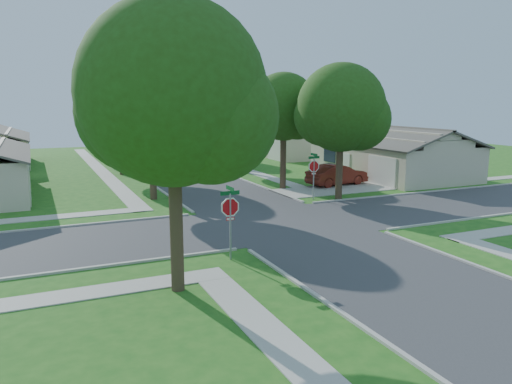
{
  "coord_description": "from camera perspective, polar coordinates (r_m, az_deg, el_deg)",
  "views": [
    {
      "loc": [
        -11.64,
        -22.63,
        6.28
      ],
      "look_at": [
        -1.18,
        0.65,
        1.6
      ],
      "focal_mm": 35.0,
      "sensor_mm": 36.0,
      "label": 1
    }
  ],
  "objects": [
    {
      "name": "car_curb_east",
      "position": [
        52.77,
        -7.75,
        4.29
      ],
      "size": [
        2.16,
        4.57,
        1.51
      ],
      "primitive_type": "imported",
      "rotation": [
        0.0,
        0.0,
        -0.09
      ],
      "color": "black",
      "rests_on": "ground"
    },
    {
      "name": "ground",
      "position": [
        26.21,
        2.94,
        -3.48
      ],
      "size": [
        100.0,
        100.0,
        0.0
      ],
      "primitive_type": "plane",
      "color": "#205918",
      "rests_on": "ground"
    },
    {
      "name": "tree_w_mid",
      "position": [
        44.19,
        -15.34,
        10.3
      ],
      "size": [
        5.8,
        5.6,
        9.56
      ],
      "color": "#38281C",
      "rests_on": "ground"
    },
    {
      "name": "sidewalk_ne",
      "position": [
        52.14,
        -4.13,
        3.47
      ],
      "size": [
        1.2,
        40.0,
        0.04
      ],
      "primitive_type": "cube",
      "color": "#9E9B91",
      "rests_on": "ground"
    },
    {
      "name": "stop_sign_sw",
      "position": [
        19.69,
        -2.97,
        -2.09
      ],
      "size": [
        1.05,
        0.8,
        2.98
      ],
      "color": "gray",
      "rests_on": "ground"
    },
    {
      "name": "tree_e_far",
      "position": [
        58.96,
        -8.18,
        10.0
      ],
      "size": [
        5.17,
        5.0,
        8.72
      ],
      "color": "#38281C",
      "rests_on": "ground"
    },
    {
      "name": "tree_w_far",
      "position": [
        57.07,
        -17.39,
        9.15
      ],
      "size": [
        4.76,
        4.6,
        8.04
      ],
      "color": "#38281C",
      "rests_on": "ground"
    },
    {
      "name": "car_driveway",
      "position": [
        37.98,
        9.24,
        1.96
      ],
      "size": [
        5.04,
        2.32,
        1.6
      ],
      "primitive_type": "imported",
      "rotation": [
        0.0,
        0.0,
        1.7
      ],
      "color": "#5C1B13",
      "rests_on": "ground"
    },
    {
      "name": "tree_w_near",
      "position": [
        32.4,
        -11.91,
        9.88
      ],
      "size": [
        5.38,
        5.2,
        8.97
      ],
      "color": "#38281C",
      "rests_on": "ground"
    },
    {
      "name": "sidewalk_nw",
      "position": [
        49.34,
        -17.57,
        2.62
      ],
      "size": [
        1.2,
        40.0,
        0.04
      ],
      "primitive_type": "cube",
      "color": "#9E9B91",
      "rests_on": "ground"
    },
    {
      "name": "house_ne_near",
      "position": [
        43.78,
        15.16,
        3.79
      ],
      "size": [
        8.42,
        13.6,
        4.23
      ],
      "color": "#BCAD94",
      "rests_on": "ground"
    },
    {
      "name": "tree_ne_corner",
      "position": [
        32.32,
        9.77,
        9.03
      ],
      "size": [
        5.8,
        5.6,
        8.66
      ],
      "color": "#38281C",
      "rests_on": "ground"
    },
    {
      "name": "tree_e_near",
      "position": [
        35.63,
        3.24,
        9.35
      ],
      "size": [
        4.97,
        4.8,
        8.28
      ],
      "color": "#38281C",
      "rests_on": "ground"
    },
    {
      "name": "tree_e_mid",
      "position": [
        46.61,
        -3.66,
        10.34
      ],
      "size": [
        5.59,
        5.4,
        9.21
      ],
      "color": "#38281C",
      "rests_on": "ground"
    },
    {
      "name": "house_ne_far",
      "position": [
        58.74,
        3.97,
        5.72
      ],
      "size": [
        8.42,
        13.6,
        4.23
      ],
      "color": "#BCAD94",
      "rests_on": "ground"
    },
    {
      "name": "road_ns",
      "position": [
        26.21,
        2.94,
        -3.47
      ],
      "size": [
        7.0,
        100.0,
        0.02
      ],
      "primitive_type": "cube",
      "color": "#333335",
      "rests_on": "ground"
    },
    {
      "name": "driveway",
      "position": [
        36.12,
        8.98,
        0.29
      ],
      "size": [
        8.8,
        3.6,
        0.05
      ],
      "primitive_type": "cube",
      "color": "#9E9B91",
      "rests_on": "ground"
    },
    {
      "name": "car_curb_west",
      "position": [
        66.09,
        -15.08,
        5.14
      ],
      "size": [
        2.31,
        4.58,
        1.28
      ],
      "primitive_type": "imported",
      "rotation": [
        0.0,
        0.0,
        3.26
      ],
      "color": "black",
      "rests_on": "ground"
    },
    {
      "name": "tree_sw_corner",
      "position": [
        16.19,
        -9.3,
        10.2
      ],
      "size": [
        6.21,
        6.0,
        9.55
      ],
      "color": "#38281C",
      "rests_on": "ground"
    },
    {
      "name": "stop_sign_ne",
      "position": [
        32.12,
        6.63,
        2.72
      ],
      "size": [
        1.05,
        0.8,
        2.98
      ],
      "color": "gray",
      "rests_on": "ground"
    }
  ]
}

